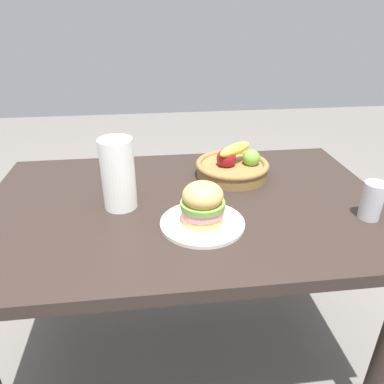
# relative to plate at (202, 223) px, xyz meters

# --- Properties ---
(ground_plane) EXTENTS (8.00, 8.00, 0.00)m
(ground_plane) POSITION_rel_plate_xyz_m (-0.03, 0.16, -0.76)
(ground_plane) COLOR slate
(dining_table) EXTENTS (1.40, 0.90, 0.75)m
(dining_table) POSITION_rel_plate_xyz_m (-0.03, 0.16, -0.11)
(dining_table) COLOR #2D231E
(dining_table) RESTS_ON ground_plane
(plate) EXTENTS (0.26, 0.26, 0.01)m
(plate) POSITION_rel_plate_xyz_m (0.00, 0.00, 0.00)
(plate) COLOR silver
(plate) RESTS_ON dining_table
(sandwich) EXTENTS (0.14, 0.14, 0.13)m
(sandwich) POSITION_rel_plate_xyz_m (0.00, 0.00, 0.07)
(sandwich) COLOR #E5BC75
(sandwich) RESTS_ON plate
(soda_can) EXTENTS (0.07, 0.07, 0.13)m
(soda_can) POSITION_rel_plate_xyz_m (0.54, -0.02, 0.06)
(soda_can) COLOR silver
(soda_can) RESTS_ON dining_table
(fruit_basket) EXTENTS (0.29, 0.29, 0.14)m
(fruit_basket) POSITION_rel_plate_xyz_m (0.17, 0.35, 0.04)
(fruit_basket) COLOR olive
(fruit_basket) RESTS_ON dining_table
(paper_towel_roll) EXTENTS (0.11, 0.11, 0.24)m
(paper_towel_roll) POSITION_rel_plate_xyz_m (-0.26, 0.15, 0.11)
(paper_towel_roll) COLOR white
(paper_towel_roll) RESTS_ON dining_table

